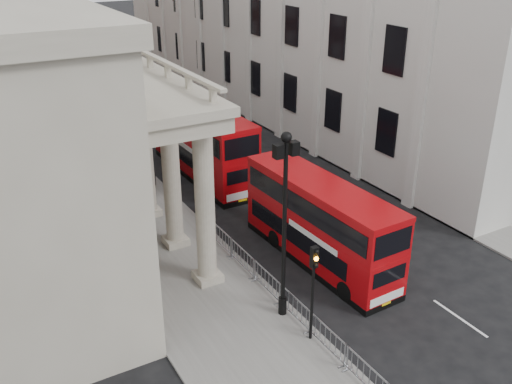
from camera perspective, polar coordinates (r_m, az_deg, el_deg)
ground at (r=23.37m, az=9.40°, el=-16.73°), size 260.00×260.00×0.00m
sidewalk_west at (r=46.63m, az=-17.29°, el=4.36°), size 6.00×140.00×0.12m
sidewalk_east at (r=52.30m, az=0.56°, el=7.63°), size 3.00×140.00×0.12m
kerb at (r=47.27m, az=-13.83°, el=5.05°), size 0.20×140.00×0.14m
lamp_post_south at (r=22.97m, az=2.88°, el=-2.34°), size 1.05×0.44×8.32m
lamp_post_mid at (r=36.52m, az=-10.79°, el=7.61°), size 1.05×0.44×8.32m
lamp_post_north at (r=51.50m, az=-16.97°, el=11.90°), size 1.05×0.44×8.32m
traffic_light at (r=22.48m, az=5.78°, el=-8.41°), size 0.28×0.33×4.30m
crowd_barriers at (r=24.12m, az=5.49°, el=-12.91°), size 0.50×18.75×1.10m
bus_near at (r=28.47m, az=6.40°, el=-2.89°), size 2.77×10.02×4.29m
bus_far at (r=38.65m, az=-5.39°, el=5.13°), size 2.83×11.14×4.80m
pedestrian_a at (r=34.31m, az=-13.04°, el=-0.89°), size 0.64×0.47×1.59m
pedestrian_b at (r=33.93m, az=-13.30°, el=-0.94°), size 1.09×0.96×1.89m
pedestrian_c at (r=38.67m, az=-15.60°, el=1.83°), size 0.92×0.74×1.63m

